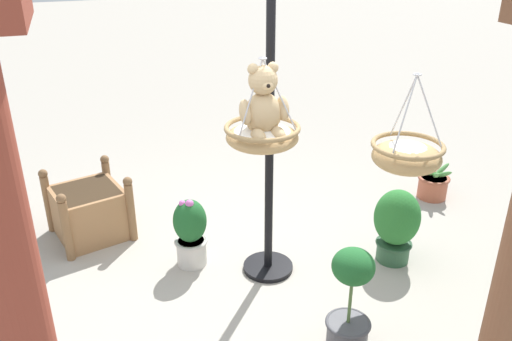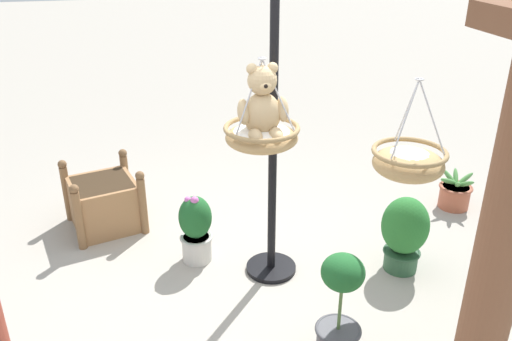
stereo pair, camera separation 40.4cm
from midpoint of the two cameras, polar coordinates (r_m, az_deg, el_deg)
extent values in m
plane|color=#A8A093|center=(4.62, 2.21, -12.18)|extent=(40.00, 40.00, 0.00)
cylinder|color=black|center=(4.21, 4.58, 3.00)|extent=(0.07, 0.07, 2.44)
cylinder|color=black|center=(4.79, 4.09, -10.46)|extent=(0.44, 0.44, 0.04)
ellipsoid|color=tan|center=(3.89, 3.59, 3.49)|extent=(0.54, 0.54, 0.17)
torus|color=#97794E|center=(3.86, 3.62, 4.53)|extent=(0.56, 0.56, 0.04)
ellipsoid|color=silver|center=(3.88, 3.60, 3.77)|extent=(0.47, 0.47, 0.14)
cylinder|color=#B7B7BC|center=(3.70, 2.37, 7.79)|extent=(0.23, 0.14, 0.51)
cylinder|color=#B7B7BC|center=(3.76, 5.57, 7.96)|extent=(0.23, 0.14, 0.51)
cylinder|color=#B7B7BC|center=(3.90, 3.22, 8.67)|extent=(0.01, 0.26, 0.51)
torus|color=#B7B7BC|center=(3.72, 3.83, 11.91)|extent=(0.06, 0.06, 0.01)
ellipsoid|color=tan|center=(3.82, 3.70, 6.00)|extent=(0.27, 0.23, 0.32)
sphere|color=tan|center=(3.74, 3.81, 9.62)|extent=(0.24, 0.24, 0.21)
ellipsoid|color=#D9B683|center=(3.68, 4.14, 9.07)|extent=(0.10, 0.09, 0.07)
sphere|color=black|center=(3.65, 4.27, 8.98)|extent=(0.03, 0.03, 0.03)
sphere|color=tan|center=(3.74, 4.95, 10.91)|extent=(0.08, 0.08, 0.08)
sphere|color=tan|center=(3.70, 2.73, 10.82)|extent=(0.08, 0.08, 0.08)
ellipsoid|color=tan|center=(3.82, 5.93, 6.54)|extent=(0.09, 0.16, 0.20)
ellipsoid|color=tan|center=(3.74, 1.74, 6.28)|extent=(0.09, 0.16, 0.20)
ellipsoid|color=tan|center=(3.78, 5.22, 3.83)|extent=(0.10, 0.19, 0.10)
ellipsoid|color=tan|center=(3.73, 3.03, 3.66)|extent=(0.10, 0.19, 0.10)
ellipsoid|color=tan|center=(3.97, 18.90, 0.60)|extent=(0.51, 0.51, 0.21)
torus|color=#97794E|center=(3.93, 19.09, 1.85)|extent=(0.53, 0.53, 0.04)
ellipsoid|color=silver|center=(3.96, 18.94, 0.86)|extent=(0.45, 0.45, 0.17)
cylinder|color=#B7B7BC|center=(3.75, 18.75, 5.07)|extent=(0.22, 0.13, 0.53)
cylinder|color=#B7B7BC|center=(3.85, 21.35, 5.20)|extent=(0.22, 0.13, 0.53)
cylinder|color=#B7B7BC|center=(3.94, 18.77, 6.00)|extent=(0.01, 0.24, 0.53)
torus|color=#B7B7BC|center=(3.77, 20.20, 9.17)|extent=(0.06, 0.06, 0.01)
cylinder|color=brown|center=(2.78, 27.74, -12.81)|extent=(0.22, 0.22, 2.43)
cube|color=#9E7047|center=(5.46, -13.96, -3.59)|extent=(0.75, 0.76, 0.49)
cube|color=#382819|center=(5.36, -14.20, -1.55)|extent=(0.66, 0.66, 0.06)
cylinder|color=brown|center=(5.24, -9.94, -3.85)|extent=(0.08, 0.08, 0.59)
cylinder|color=brown|center=(5.12, -16.40, -5.28)|extent=(0.08, 0.08, 0.59)
cylinder|color=brown|center=(5.77, -11.91, -1.22)|extent=(0.08, 0.08, 0.59)
cylinder|color=brown|center=(5.66, -17.78, -2.45)|extent=(0.08, 0.08, 0.59)
sphere|color=brown|center=(5.09, -10.21, -0.60)|extent=(0.09, 0.09, 0.09)
sphere|color=brown|center=(4.97, -16.85, -1.99)|extent=(0.09, 0.09, 0.09)
sphere|color=brown|center=(5.64, -12.20, 1.79)|extent=(0.09, 0.09, 0.09)
sphere|color=brown|center=(5.53, -18.22, 0.59)|extent=(0.09, 0.09, 0.09)
cylinder|color=beige|center=(4.86, -4.01, -8.38)|extent=(0.27, 0.27, 0.24)
torus|color=#BCB7AE|center=(4.80, -4.05, -7.26)|extent=(0.30, 0.30, 0.03)
cylinder|color=#382819|center=(4.80, -4.05, -7.31)|extent=(0.23, 0.23, 0.03)
ellipsoid|color=#1E5B28|center=(4.69, -4.12, -5.11)|extent=(0.30, 0.30, 0.40)
sphere|color=#D166B7|center=(4.61, -4.86, -3.24)|extent=(0.06, 0.06, 0.06)
sphere|color=#D166B7|center=(4.58, -4.13, -3.31)|extent=(0.07, 0.07, 0.07)
cylinder|color=#4C4C51|center=(4.02, 11.75, -17.56)|extent=(0.30, 0.30, 0.21)
torus|color=#444449|center=(3.95, 11.87, -16.53)|extent=(0.33, 0.33, 0.03)
cylinder|color=#382819|center=(3.96, 11.87, -16.58)|extent=(0.26, 0.26, 0.03)
cylinder|color=#4C6B38|center=(3.83, 12.13, -14.40)|extent=(0.02, 0.02, 0.36)
ellipsoid|color=#1E5B28|center=(3.65, 12.55, -10.76)|extent=(0.30, 0.30, 0.25)
cylinder|color=#2D5638|center=(4.98, 17.60, -9.19)|extent=(0.29, 0.29, 0.18)
torus|color=#294E32|center=(4.93, 17.73, -8.40)|extent=(0.33, 0.33, 0.03)
cylinder|color=#382819|center=(4.94, 17.72, -8.44)|extent=(0.26, 0.26, 0.03)
ellipsoid|color=#28702D|center=(4.80, 18.14, -5.71)|extent=(0.41, 0.41, 0.52)
cylinder|color=#AD563D|center=(6.17, 22.36, -2.66)|extent=(0.32, 0.32, 0.25)
torus|color=#9C4E37|center=(6.12, 22.53, -1.71)|extent=(0.35, 0.35, 0.03)
cylinder|color=#382819|center=(6.13, 22.52, -1.76)|extent=(0.28, 0.28, 0.03)
ellipsoid|color=#56934C|center=(6.02, 21.87, -1.12)|extent=(0.24, 0.07, 0.13)
ellipsoid|color=#56934C|center=(6.00, 22.72, -1.46)|extent=(0.15, 0.22, 0.16)
ellipsoid|color=#56934C|center=(6.05, 23.40, -1.39)|extent=(0.13, 0.22, 0.16)
ellipsoid|color=#56934C|center=(6.16, 23.33, -0.90)|extent=(0.23, 0.08, 0.16)
ellipsoid|color=#56934C|center=(6.18, 22.49, -0.71)|extent=(0.13, 0.22, 0.17)
ellipsoid|color=#56934C|center=(6.14, 21.92, -0.72)|extent=(0.12, 0.23, 0.16)
camera|label=1|loc=(0.20, -87.14, 1.33)|focal=37.15mm
camera|label=2|loc=(0.20, 92.86, -1.33)|focal=37.15mm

